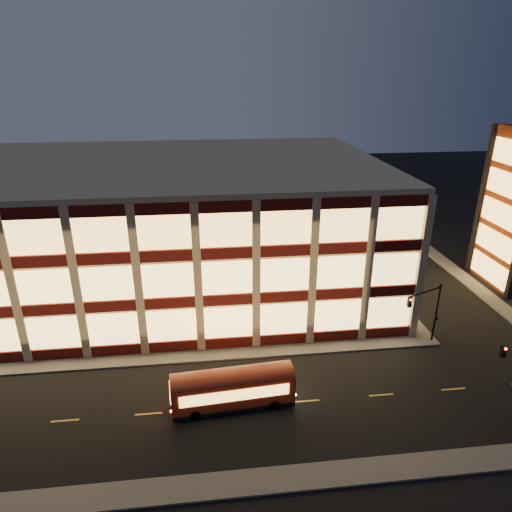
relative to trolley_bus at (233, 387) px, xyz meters
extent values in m
plane|color=black|center=(-4.33, 5.77, -1.72)|extent=(200.00, 200.00, 0.00)
cube|color=#514F4C|center=(-7.33, 6.77, -1.65)|extent=(54.00, 2.00, 0.15)
cube|color=#514F4C|center=(18.67, 22.77, -1.65)|extent=(2.00, 30.00, 0.15)
cube|color=#514F4C|center=(29.67, 22.77, -1.65)|extent=(2.00, 30.00, 0.15)
cube|color=#514F4C|center=(-4.33, -7.23, -1.65)|extent=(100.00, 2.00, 0.15)
cube|color=tan|center=(-7.33, 22.77, 5.28)|extent=(50.00, 30.00, 14.00)
cube|color=tan|center=(-7.33, 22.77, 12.53)|extent=(50.40, 30.40, 0.50)
cube|color=#470C0A|center=(-7.33, 7.65, -1.07)|extent=(50.10, 0.25, 1.00)
cube|color=#FECB6A|center=(-7.33, 7.67, 1.03)|extent=(49.00, 0.20, 3.00)
cube|color=#470C0A|center=(17.79, 22.77, -1.07)|extent=(0.25, 30.10, 1.00)
cube|color=#FECB6A|center=(17.77, 22.77, 1.03)|extent=(0.20, 29.00, 3.00)
cube|color=#470C0A|center=(-7.33, 7.65, 3.33)|extent=(50.10, 0.25, 1.00)
cube|color=#FECB6A|center=(-7.33, 7.67, 5.43)|extent=(49.00, 0.20, 3.00)
cube|color=#470C0A|center=(17.79, 22.77, 3.33)|extent=(0.25, 30.10, 1.00)
cube|color=#FECB6A|center=(17.77, 22.77, 5.43)|extent=(0.20, 29.00, 3.00)
cube|color=#470C0A|center=(-7.33, 7.65, 7.73)|extent=(50.10, 0.25, 1.00)
cube|color=#FECB6A|center=(-7.33, 7.67, 9.83)|extent=(49.00, 0.20, 3.00)
cube|color=#470C0A|center=(17.79, 22.77, 7.73)|extent=(0.25, 30.10, 1.00)
cube|color=#FECB6A|center=(17.77, 22.77, 9.83)|extent=(0.20, 29.00, 3.00)
cube|color=black|center=(31.67, 21.77, 7.28)|extent=(0.60, 0.60, 18.00)
cube|color=#FFBE59|center=(31.59, 17.77, 0.08)|extent=(0.16, 6.60, 2.60)
cube|color=#FFBE59|center=(31.59, 17.77, 3.48)|extent=(0.16, 6.60, 2.60)
cube|color=#FFBE59|center=(31.59, 17.77, 6.88)|extent=(0.16, 6.60, 2.60)
cube|color=#FFBE59|center=(31.59, 17.77, 10.28)|extent=(0.16, 6.60, 2.60)
cylinder|color=black|center=(19.17, 6.57, 1.28)|extent=(0.18, 0.18, 6.00)
cylinder|color=black|center=(17.42, 5.82, 3.98)|extent=(3.56, 1.63, 0.14)
cube|color=black|center=(15.67, 5.07, 3.48)|extent=(0.32, 0.32, 0.95)
sphere|color=#FF0C05|center=(15.67, 4.89, 3.78)|extent=(0.20, 0.20, 0.20)
cube|color=black|center=(19.17, 6.37, 0.88)|extent=(0.25, 0.18, 0.28)
cube|color=black|center=(19.17, -2.73, 3.48)|extent=(0.32, 0.32, 0.95)
sphere|color=#FF0C05|center=(19.17, -2.91, 3.78)|extent=(0.20, 0.20, 0.20)
cube|color=#9D2208|center=(0.00, 0.00, -0.16)|extent=(9.33, 3.01, 2.11)
cube|color=black|center=(0.00, 0.00, -1.40)|extent=(9.33, 3.01, 0.32)
cylinder|color=black|center=(-2.85, -1.24, -1.31)|extent=(0.84, 0.34, 0.83)
cylinder|color=black|center=(-3.01, 0.78, -1.31)|extent=(0.84, 0.34, 0.83)
cylinder|color=black|center=(3.01, -0.78, -1.31)|extent=(0.84, 0.34, 0.83)
cylinder|color=black|center=(2.85, 1.24, -1.31)|extent=(0.84, 0.34, 0.83)
cube|color=#FFBE59|center=(0.09, -1.17, 0.11)|extent=(8.05, 0.70, 0.92)
cube|color=#FFBE59|center=(-0.09, 1.17, 0.11)|extent=(8.05, 0.70, 0.92)
camera|label=1|loc=(-1.54, -27.83, 22.11)|focal=32.00mm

